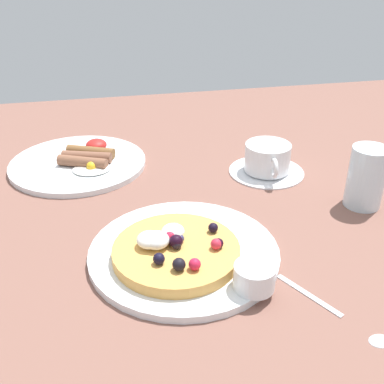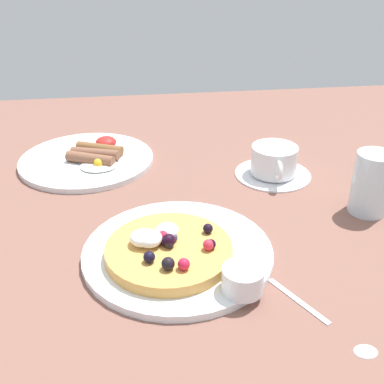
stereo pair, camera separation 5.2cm
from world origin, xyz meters
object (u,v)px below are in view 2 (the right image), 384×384
(breakfast_plate, at_px, (87,160))
(teaspoon, at_px, (337,329))
(pancake_plate, at_px, (178,252))
(syrup_ramekin, at_px, (243,279))
(coffee_cup, at_px, (274,160))
(coffee_saucer, at_px, (273,174))
(water_glass, at_px, (371,183))

(breakfast_plate, height_order, teaspoon, breakfast_plate)
(pancake_plate, xyz_separation_m, syrup_ramekin, (0.07, -0.10, 0.02))
(pancake_plate, relative_size, coffee_cup, 2.37)
(coffee_saucer, xyz_separation_m, water_glass, (0.12, -0.15, 0.05))
(teaspoon, bearing_deg, water_glass, 58.20)
(syrup_ramekin, height_order, breakfast_plate, syrup_ramekin)
(coffee_saucer, height_order, water_glass, water_glass)
(syrup_ramekin, distance_m, coffee_cup, 0.37)
(coffee_cup, xyz_separation_m, water_glass, (0.12, -0.15, 0.02))
(syrup_ramekin, xyz_separation_m, water_glass, (0.26, 0.18, 0.03))
(syrup_ramekin, height_order, water_glass, water_glass)
(breakfast_plate, xyz_separation_m, teaspoon, (0.33, -0.52, -0.00))
(syrup_ramekin, xyz_separation_m, coffee_cup, (0.14, 0.34, 0.01))
(teaspoon, height_order, water_glass, water_glass)
(breakfast_plate, relative_size, coffee_saucer, 1.85)
(coffee_cup, height_order, teaspoon, coffee_cup)
(coffee_cup, height_order, water_glass, water_glass)
(syrup_ramekin, relative_size, coffee_cup, 0.46)
(breakfast_plate, bearing_deg, syrup_ramekin, -63.02)
(coffee_saucer, bearing_deg, water_glass, -52.15)
(pancake_plate, height_order, coffee_saucer, pancake_plate)
(breakfast_plate, bearing_deg, water_glass, -28.29)
(breakfast_plate, bearing_deg, coffee_saucer, -16.34)
(coffee_saucer, bearing_deg, syrup_ramekin, -112.46)
(coffee_saucer, xyz_separation_m, coffee_cup, (-0.00, -0.00, 0.03))
(pancake_plate, xyz_separation_m, coffee_cup, (0.21, 0.24, 0.03))
(coffee_saucer, distance_m, water_glass, 0.20)
(pancake_plate, bearing_deg, teaspoon, -45.11)
(pancake_plate, distance_m, coffee_saucer, 0.32)
(pancake_plate, relative_size, breakfast_plate, 1.02)
(coffee_saucer, relative_size, coffee_cup, 1.25)
(pancake_plate, relative_size, syrup_ramekin, 5.11)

